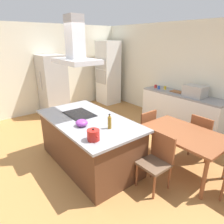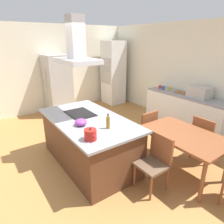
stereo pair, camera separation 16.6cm
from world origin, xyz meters
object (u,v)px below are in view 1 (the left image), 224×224
Objects in this scene: dining_table at (184,137)px; chair_facing_back_wall at (202,134)px; tea_kettle at (93,135)px; coffee_mug_blue at (159,88)px; range_hood at (75,48)px; countertop_microwave at (195,91)px; wall_oven_stack at (108,73)px; mixing_bowl at (82,123)px; chair_facing_island at (158,158)px; coffee_mug_yellow at (165,88)px; cutting_board at (177,92)px; cooktop at (79,114)px; chair_at_left_end at (144,128)px; olive_oil_bottle at (110,122)px; refrigerator at (53,85)px; coffee_mug_red at (156,86)px.

dining_table is 0.68m from chair_facing_back_wall.
tea_kettle reaches higher than coffee_mug_blue.
range_hood is (-1.52, -1.17, 1.43)m from dining_table.
wall_oven_stack reaches higher than countertop_microwave.
coffee_mug_blue is 2.54m from dining_table.
mixing_bowl is 0.23× the size of chair_facing_island.
tea_kettle reaches higher than coffee_mug_yellow.
coffee_mug_blue is 0.26× the size of cutting_board.
range_hood reaches higher than coffee_mug_yellow.
cooktop reaches higher than chair_at_left_end.
wall_oven_stack is at bearing -173.47° from coffee_mug_yellow.
mixing_bowl is 1.76m from dining_table.
chair_facing_island is (1.52, 0.50, -0.40)m from cooktop.
chair_facing_back_wall is 1.13m from chair_at_left_end.
olive_oil_bottle is at bearing -77.14° from chair_at_left_end.
chair_at_left_end is (3.28, 0.59, -0.40)m from refrigerator.
range_hood is at bearing -117.54° from chair_at_left_end.
tea_kettle is (1.03, -0.35, 0.07)m from cooktop.
coffee_mug_blue is at bearing -176.10° from countertop_microwave.
countertop_microwave is at bearing 76.85° from cooktop.
cooktop is 1.38m from chair_at_left_end.
mixing_bowl is 0.60× the size of cutting_board.
range_hood is at bearing -161.72° from chair_facing_island.
chair_at_left_end is at bearing 102.86° from olive_oil_bottle.
chair_facing_island is (0.00, -0.67, -0.16)m from dining_table.
refrigerator is (-3.53, 0.52, -0.09)m from olive_oil_bottle.
chair_facing_back_wall is (0.49, 2.19, -0.47)m from tea_kettle.
olive_oil_bottle is (0.86, 0.07, 0.10)m from cooktop.
wall_oven_stack is at bearing 168.85° from chair_facing_back_wall.
cutting_board is 2.83m from chair_facing_island.
mixing_bowl is at bearing -116.26° from chair_facing_back_wall.
mixing_bowl is 3.26m from coffee_mug_red.
coffee_mug_yellow reaches higher than chair_facing_island.
mixing_bowl is at bearing -93.12° from countertop_microwave.
chair_at_left_end is at bearing 62.46° from cooktop.
refrigerator reaches higher than coffee_mug_yellow.
range_hood is at bearing 0.00° from cooktop.
mixing_bowl is 0.15× the size of dining_table.
coffee_mug_red is at bearing 100.91° from cooktop.
range_hood reaches higher than coffee_mug_red.
wall_oven_stack is at bearing 160.27° from dining_table.
coffee_mug_blue is at bearing 97.91° from cooktop.
range_hood is at bearing -12.32° from refrigerator.
mixing_bowl is 2.26× the size of coffee_mug_blue.
countertop_microwave is 1.47× the size of cutting_board.
coffee_mug_blue is at bearing 129.73° from chair_facing_island.
coffee_mug_blue is (0.16, -0.04, 0.00)m from coffee_mug_red.
cooktop is 6.67× the size of coffee_mug_yellow.
wall_oven_stack is at bearing 155.24° from chair_at_left_end.
dining_table is (0.66, 1.10, -0.34)m from olive_oil_bottle.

